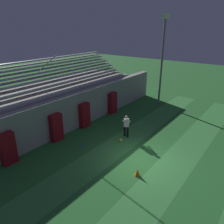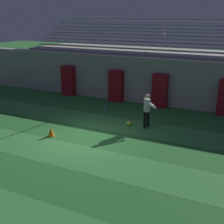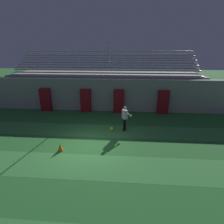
# 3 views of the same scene
# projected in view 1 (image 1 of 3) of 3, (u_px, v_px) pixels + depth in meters

# --- Properties ---
(ground_plane) EXTENTS (80.00, 80.00, 0.00)m
(ground_plane) POSITION_uv_depth(u_px,v_px,m) (139.00, 159.00, 13.38)
(ground_plane) COLOR #286B2D
(turf_stripe_mid) EXTENTS (28.00, 2.02, 0.01)m
(turf_stripe_mid) POSITION_uv_depth(u_px,v_px,m) (170.00, 171.00, 12.27)
(turf_stripe_mid) COLOR #38843D
(turf_stripe_mid) RESTS_ON ground
(turf_stripe_far) EXTENTS (28.00, 2.02, 0.01)m
(turf_stripe_far) POSITION_uv_depth(u_px,v_px,m) (113.00, 149.00, 14.54)
(turf_stripe_far) COLOR #38843D
(turf_stripe_far) RESTS_ON ground
(back_wall) EXTENTS (24.00, 0.60, 2.80)m
(back_wall) POSITION_uv_depth(u_px,v_px,m) (66.00, 114.00, 16.51)
(back_wall) COLOR #999691
(back_wall) RESTS_ON ground
(padding_pillar_gate_left) EXTENTS (0.88, 0.44, 1.97)m
(padding_pillar_gate_left) POSITION_uv_depth(u_px,v_px,m) (56.00, 127.00, 15.30)
(padding_pillar_gate_left) COLOR maroon
(padding_pillar_gate_left) RESTS_ON ground
(padding_pillar_gate_right) EXTENTS (0.88, 0.44, 1.97)m
(padding_pillar_gate_right) POSITION_uv_depth(u_px,v_px,m) (85.00, 115.00, 17.41)
(padding_pillar_gate_right) COLOR maroon
(padding_pillar_gate_right) RESTS_ON ground
(padding_pillar_far_left) EXTENTS (0.88, 0.44, 1.97)m
(padding_pillar_far_left) POSITION_uv_depth(u_px,v_px,m) (8.00, 149.00, 12.66)
(padding_pillar_far_left) COLOR maroon
(padding_pillar_far_left) RESTS_ON ground
(padding_pillar_far_right) EXTENTS (0.88, 0.44, 1.97)m
(padding_pillar_far_right) POSITION_uv_depth(u_px,v_px,m) (113.00, 103.00, 20.16)
(padding_pillar_far_right) COLOR maroon
(padding_pillar_far_right) RESTS_ON ground
(bleacher_stand) EXTENTS (18.00, 4.75, 5.83)m
(bleacher_stand) POSITION_uv_depth(u_px,v_px,m) (44.00, 105.00, 17.99)
(bleacher_stand) COLOR #999691
(bleacher_stand) RESTS_ON ground
(floodlight_pole) EXTENTS (0.90, 0.36, 8.67)m
(floodlight_pole) POSITION_uv_depth(u_px,v_px,m) (163.00, 51.00, 20.83)
(floodlight_pole) COLOR slate
(floodlight_pole) RESTS_ON ground
(goalkeeper) EXTENTS (0.71, 0.74, 1.67)m
(goalkeeper) POSITION_uv_depth(u_px,v_px,m) (126.00, 125.00, 15.81)
(goalkeeper) COLOR black
(goalkeeper) RESTS_ON ground
(soccer_ball) EXTENTS (0.22, 0.22, 0.22)m
(soccer_ball) POSITION_uv_depth(u_px,v_px,m) (121.00, 140.00, 15.40)
(soccer_ball) COLOR yellow
(soccer_ball) RESTS_ON ground
(traffic_cone) EXTENTS (0.30, 0.30, 0.42)m
(traffic_cone) POSITION_uv_depth(u_px,v_px,m) (137.00, 172.00, 11.85)
(traffic_cone) COLOR orange
(traffic_cone) RESTS_ON ground
(water_bottle) EXTENTS (0.07, 0.07, 0.24)m
(water_bottle) POSITION_uv_depth(u_px,v_px,m) (81.00, 146.00, 14.68)
(water_bottle) COLOR #1E8CD8
(water_bottle) RESTS_ON ground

